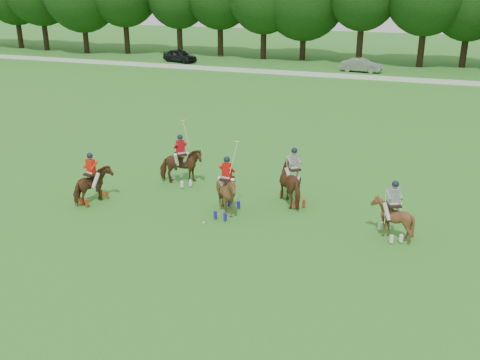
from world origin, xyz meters
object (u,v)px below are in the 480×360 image
(polo_ball, at_px, (204,223))
(car_mid, at_px, (361,65))
(polo_red_b, at_px, (181,166))
(car_left, at_px, (180,56))
(polo_stripe_b, at_px, (392,218))
(polo_stripe_a, at_px, (293,183))
(polo_red_c, at_px, (227,194))
(polo_red_a, at_px, (93,185))

(polo_ball, bearing_deg, car_mid, 89.37)
(polo_red_b, bearing_deg, car_mid, 84.93)
(car_left, height_order, polo_stripe_b, polo_stripe_b)
(polo_stripe_a, distance_m, polo_ball, 4.34)
(polo_red_c, bearing_deg, car_mid, 90.14)
(polo_red_b, distance_m, polo_stripe_b, 10.07)
(car_left, distance_m, polo_stripe_a, 43.44)
(polo_stripe_a, relative_size, polo_stripe_b, 1.11)
(polo_red_a, relative_size, polo_red_b, 0.76)
(car_left, bearing_deg, car_mid, -71.59)
(car_mid, bearing_deg, polo_red_c, -174.33)
(polo_red_b, height_order, polo_stripe_a, polo_red_b)
(polo_red_a, distance_m, polo_stripe_a, 8.57)
(polo_red_a, relative_size, polo_ball, 24.88)
(polo_red_b, relative_size, polo_stripe_b, 1.31)
(car_mid, distance_m, polo_ball, 39.92)
(polo_red_b, xyz_separation_m, polo_red_c, (3.30, -2.56, 0.05))
(polo_stripe_b, bearing_deg, polo_red_a, -175.61)
(car_mid, bearing_deg, polo_stripe_b, -164.82)
(polo_red_c, height_order, polo_ball, polo_red_c)
(car_left, bearing_deg, polo_red_c, -133.01)
(polo_stripe_b, bearing_deg, car_mid, 99.66)
(polo_ball, bearing_deg, polo_stripe_b, 10.65)
(car_mid, relative_size, polo_ball, 46.76)
(car_mid, xyz_separation_m, polo_red_c, (0.10, -38.75, 0.23))
(polo_red_c, distance_m, polo_stripe_b, 6.48)
(polo_red_c, xyz_separation_m, polo_ball, (-0.53, -1.17, -0.88))
(polo_red_c, bearing_deg, car_left, 118.58)
(car_left, bearing_deg, polo_stripe_b, -126.04)
(car_mid, height_order, polo_red_c, polo_red_c)
(polo_ball, bearing_deg, polo_red_c, 65.41)
(polo_red_c, bearing_deg, polo_stripe_a, 43.44)
(polo_red_b, bearing_deg, polo_stripe_b, -13.81)
(car_left, relative_size, polo_red_a, 1.94)
(polo_red_b, relative_size, polo_red_c, 0.97)
(polo_ball, bearing_deg, car_left, 117.27)
(polo_red_a, bearing_deg, polo_red_c, 7.72)
(car_mid, xyz_separation_m, polo_stripe_b, (6.57, -38.60, 0.11))
(car_left, xyz_separation_m, car_mid, (21.01, 0.00, -0.05))
(polo_red_a, bearing_deg, polo_red_b, 52.62)
(car_mid, height_order, polo_red_a, polo_red_a)
(polo_red_a, xyz_separation_m, polo_ball, (5.33, -0.37, -0.76))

